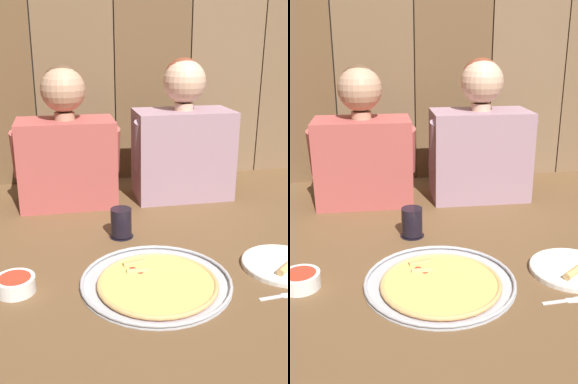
# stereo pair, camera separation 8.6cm
# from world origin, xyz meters

# --- Properties ---
(ground_plane) EXTENTS (3.20, 3.20, 0.00)m
(ground_plane) POSITION_xyz_m (0.00, 0.00, 0.00)
(ground_plane) COLOR brown
(pizza_tray) EXTENTS (0.43, 0.43, 0.03)m
(pizza_tray) POSITION_xyz_m (-0.03, -0.18, 0.01)
(pizza_tray) COLOR #B2B2B7
(pizza_tray) RESTS_ON ground
(dinner_plate) EXTENTS (0.25, 0.25, 0.03)m
(dinner_plate) POSITION_xyz_m (0.37, -0.16, 0.01)
(dinner_plate) COLOR white
(dinner_plate) RESTS_ON ground
(drinking_glass) EXTENTS (0.08, 0.08, 0.10)m
(drinking_glass) POSITION_xyz_m (-0.08, 0.15, 0.05)
(drinking_glass) COLOR black
(drinking_glass) RESTS_ON ground
(dipping_bowl) EXTENTS (0.11, 0.11, 0.04)m
(dipping_bowl) POSITION_xyz_m (-0.42, -0.14, 0.02)
(dipping_bowl) COLOR white
(dipping_bowl) RESTS_ON ground
(table_fork) EXTENTS (0.13, 0.03, 0.01)m
(table_fork) POSITION_xyz_m (0.29, -0.31, 0.00)
(table_fork) COLOR silver
(table_fork) RESTS_ON ground
(diner_left) EXTENTS (0.43, 0.23, 0.57)m
(diner_left) POSITION_xyz_m (-0.25, 0.53, 0.25)
(diner_left) COLOR #AD4C47
(diner_left) RESTS_ON ground
(diner_right) EXTENTS (0.45, 0.23, 0.59)m
(diner_right) POSITION_xyz_m (0.25, 0.53, 0.25)
(diner_right) COLOR gray
(diner_right) RESTS_ON ground
(wooden_backdrop_wall) EXTENTS (2.19, 0.03, 1.49)m
(wooden_backdrop_wall) POSITION_xyz_m (-0.00, 0.85, 0.75)
(wooden_backdrop_wall) COLOR brown
(wooden_backdrop_wall) RESTS_ON ground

